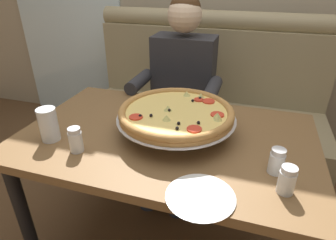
# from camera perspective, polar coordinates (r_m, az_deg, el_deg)

# --- Properties ---
(booth_bench) EXTENTS (1.75, 0.78, 1.13)m
(booth_bench) POSITION_cam_1_polar(r_m,az_deg,el_deg) (2.20, 6.71, 0.91)
(booth_bench) COLOR #998966
(booth_bench) RESTS_ON ground_plane
(dining_table) EXTENTS (1.31, 0.82, 0.73)m
(dining_table) POSITION_cam_1_polar(r_m,az_deg,el_deg) (1.34, -0.35, -6.08)
(dining_table) COLOR brown
(dining_table) RESTS_ON ground_plane
(diner_main) EXTENTS (0.54, 0.64, 1.27)m
(diner_main) POSITION_cam_1_polar(r_m,az_deg,el_deg) (1.86, 2.28, 6.40)
(diner_main) COLOR #2D3342
(diner_main) RESTS_ON ground_plane
(pizza) EXTENTS (0.53, 0.53, 0.13)m
(pizza) POSITION_cam_1_polar(r_m,az_deg,el_deg) (1.26, 1.70, 1.41)
(pizza) COLOR silver
(pizza) RESTS_ON dining_table
(shaker_oregano) EXTENTS (0.06, 0.06, 0.10)m
(shaker_oregano) POSITION_cam_1_polar(r_m,az_deg,el_deg) (1.11, 20.81, -7.97)
(shaker_oregano) COLOR white
(shaker_oregano) RESTS_ON dining_table
(shaker_parmesan) EXTENTS (0.06, 0.06, 0.10)m
(shaker_parmesan) POSITION_cam_1_polar(r_m,az_deg,el_deg) (1.04, 22.58, -11.29)
(shaker_parmesan) COLOR white
(shaker_parmesan) RESTS_ON dining_table
(shaker_pepper_flakes) EXTENTS (0.05, 0.05, 0.11)m
(shaker_pepper_flakes) POSITION_cam_1_polar(r_m,az_deg,el_deg) (1.21, -17.90, -4.08)
(shaker_pepper_flakes) COLOR white
(shaker_pepper_flakes) RESTS_ON dining_table
(plate_near_left) EXTENTS (0.23, 0.23, 0.02)m
(plate_near_left) POSITION_cam_1_polar(r_m,az_deg,el_deg) (0.97, 6.49, -14.64)
(plate_near_left) COLOR white
(plate_near_left) RESTS_ON dining_table
(drinking_glass) EXTENTS (0.08, 0.08, 0.15)m
(drinking_glass) POSITION_cam_1_polar(r_m,az_deg,el_deg) (1.33, -22.64, -1.16)
(drinking_glass) COLOR silver
(drinking_glass) RESTS_ON dining_table
(patio_chair) EXTENTS (0.42, 0.42, 0.86)m
(patio_chair) POSITION_cam_1_polar(r_m,az_deg,el_deg) (3.69, -11.03, 13.72)
(patio_chair) COLOR black
(patio_chair) RESTS_ON ground_plane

